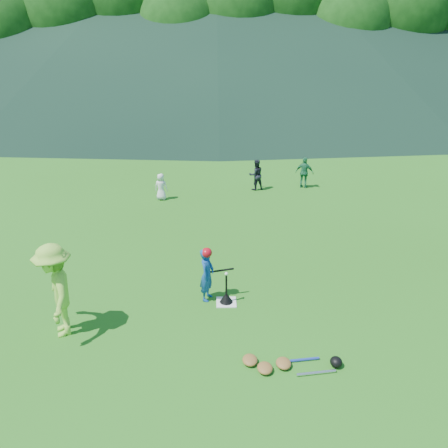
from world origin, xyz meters
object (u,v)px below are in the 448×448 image
(home_plate, at_px, (226,302))
(equipment_pile, at_px, (284,364))
(fielder_a, at_px, (161,187))
(batter_child, at_px, (207,275))
(adult_coach, at_px, (56,291))
(batting_tee, at_px, (226,298))
(fielder_c, at_px, (304,173))
(fielder_b, at_px, (256,175))

(home_plate, xyz_separation_m, equipment_pile, (0.98, -2.15, 0.06))
(fielder_a, relative_size, equipment_pile, 0.56)
(equipment_pile, bearing_deg, batter_child, 121.25)
(adult_coach, distance_m, fielder_a, 8.31)
(home_plate, distance_m, batter_child, 0.77)
(home_plate, height_order, batter_child, batter_child)
(home_plate, relative_size, batter_child, 0.36)
(equipment_pile, bearing_deg, adult_coach, 165.53)
(home_plate, relative_size, fielder_a, 0.45)
(home_plate, bearing_deg, fielder_a, 107.41)
(adult_coach, bearing_deg, batting_tee, 86.88)
(batting_tee, bearing_deg, home_plate, 0.00)
(home_plate, distance_m, batting_tee, 0.12)
(home_plate, xyz_separation_m, batting_tee, (0.00, 0.00, 0.12))
(batter_child, xyz_separation_m, adult_coach, (-2.91, -1.21, 0.35))
(batting_tee, bearing_deg, adult_coach, -162.85)
(batting_tee, bearing_deg, fielder_c, 68.49)
(fielder_b, xyz_separation_m, equipment_pile, (-0.41, -10.50, -0.55))
(fielder_a, relative_size, fielder_c, 0.80)
(adult_coach, xyz_separation_m, fielder_c, (6.72, 9.62, -0.34))
(fielder_b, height_order, equipment_pile, fielder_b)
(adult_coach, height_order, fielder_a, adult_coach)
(adult_coach, xyz_separation_m, equipment_pile, (4.32, -1.12, -0.91))
(fielder_c, relative_size, batting_tee, 1.85)
(adult_coach, bearing_deg, home_plate, 86.88)
(batter_child, distance_m, fielder_a, 7.25)
(adult_coach, xyz_separation_m, fielder_b, (4.74, 9.38, -0.36))
(batter_child, distance_m, fielder_b, 8.37)
(batter_child, distance_m, fielder_c, 9.23)
(fielder_b, bearing_deg, equipment_pile, 70.38)
(batting_tee, height_order, equipment_pile, batting_tee)
(home_plate, bearing_deg, equipment_pile, -65.40)
(fielder_a, bearing_deg, batting_tee, 119.61)
(home_plate, relative_size, fielder_b, 0.37)
(fielder_a, height_order, equipment_pile, fielder_a)
(adult_coach, relative_size, fielder_a, 1.94)
(batter_child, height_order, adult_coach, adult_coach)
(fielder_b, bearing_deg, batting_tee, 63.15)
(fielder_c, bearing_deg, adult_coach, 78.12)
(fielder_b, bearing_deg, fielder_a, 0.23)
(fielder_a, distance_m, fielder_c, 5.81)
(fielder_c, height_order, batting_tee, fielder_c)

